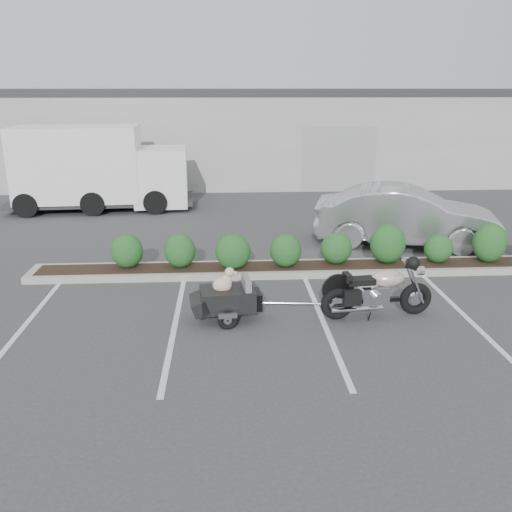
{
  "coord_description": "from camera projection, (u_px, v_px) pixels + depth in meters",
  "views": [
    {
      "loc": [
        -0.55,
        -9.57,
        4.14
      ],
      "look_at": [
        0.06,
        1.11,
        0.75
      ],
      "focal_mm": 38.0,
      "sensor_mm": 36.0,
      "label": 1
    }
  ],
  "objects": [
    {
      "name": "delivery_truck",
      "position": [
        100.0,
        170.0,
        18.48
      ],
      "size": [
        6.3,
        2.48,
        2.83
      ],
      "rotation": [
        0.0,
        0.0,
        0.06
      ],
      "color": "white",
      "rests_on": "ground"
    },
    {
      "name": "pet_trailer",
      "position": [
        227.0,
        298.0,
        9.86
      ],
      "size": [
        1.73,
        0.98,
        1.02
      ],
      "rotation": [
        0.0,
        0.0,
        0.11
      ],
      "color": "black",
      "rests_on": "ground"
    },
    {
      "name": "sedan",
      "position": [
        406.0,
        216.0,
        14.46
      ],
      "size": [
        5.06,
        2.86,
        1.58
      ],
      "primitive_type": "imported",
      "rotation": [
        0.0,
        0.0,
        1.31
      ],
      "color": "silver",
      "rests_on": "ground"
    },
    {
      "name": "building",
      "position": [
        236.0,
        132.0,
        25.96
      ],
      "size": [
        26.0,
        10.0,
        4.0
      ],
      "primitive_type": "cube",
      "color": "#9EA099",
      "rests_on": "ground"
    },
    {
      "name": "ground",
      "position": [
        256.0,
        311.0,
        10.39
      ],
      "size": [
        90.0,
        90.0,
        0.0
      ],
      "primitive_type": "plane",
      "color": "#38383A",
      "rests_on": "ground"
    },
    {
      "name": "planter_kerb",
      "position": [
        294.0,
        269.0,
        12.51
      ],
      "size": [
        12.0,
        1.0,
        0.15
      ],
      "primitive_type": "cube",
      "color": "#9E9E93",
      "rests_on": "ground"
    },
    {
      "name": "dumpster",
      "position": [
        150.0,
        188.0,
        19.44
      ],
      "size": [
        2.1,
        1.7,
        1.2
      ],
      "rotation": [
        0.0,
        0.0,
        0.27
      ],
      "color": "navy",
      "rests_on": "ground"
    },
    {
      "name": "motorcycle",
      "position": [
        378.0,
        292.0,
        9.97
      ],
      "size": [
        2.16,
        0.78,
        1.24
      ],
      "rotation": [
        0.0,
        0.0,
        0.11
      ],
      "color": "black",
      "rests_on": "ground"
    }
  ]
}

